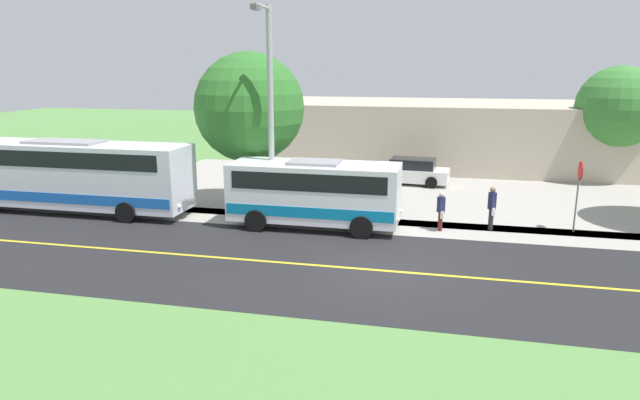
{
  "coord_description": "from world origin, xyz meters",
  "views": [
    {
      "loc": [
        17.1,
        1.77,
        6.54
      ],
      "look_at": [
        -3.5,
        -2.89,
        1.4
      ],
      "focal_mm": 31.14,
      "sensor_mm": 36.0,
      "label": 1
    }
  ],
  "objects_px": {
    "parked_car_near": "(410,172)",
    "commercial_building": "(449,133)",
    "stop_sign": "(579,184)",
    "tree_lot_edge": "(619,108)",
    "transit_bus_rear": "(68,173)",
    "shuttle_bus_front": "(315,191)",
    "tree_curbside": "(249,108)",
    "pedestrian_waiting": "(441,210)",
    "pedestrian_with_bags": "(492,207)",
    "street_light_pole": "(270,107)"
  },
  "relations": [
    {
      "from": "transit_bus_rear",
      "to": "tree_curbside",
      "type": "relative_size",
      "value": 1.62
    },
    {
      "from": "transit_bus_rear",
      "to": "tree_lot_edge",
      "type": "bearing_deg",
      "value": 116.25
    },
    {
      "from": "transit_bus_rear",
      "to": "street_light_pole",
      "type": "xyz_separation_m",
      "value": [
        -0.36,
        9.56,
        3.07
      ]
    },
    {
      "from": "parked_car_near",
      "to": "commercial_building",
      "type": "xyz_separation_m",
      "value": [
        -7.3,
        2.06,
        1.38
      ]
    },
    {
      "from": "pedestrian_waiting",
      "to": "street_light_pole",
      "type": "distance_m",
      "value": 8.14
    },
    {
      "from": "shuttle_bus_front",
      "to": "pedestrian_with_bags",
      "type": "distance_m",
      "value": 7.25
    },
    {
      "from": "pedestrian_with_bags",
      "to": "pedestrian_waiting",
      "type": "bearing_deg",
      "value": -73.53
    },
    {
      "from": "pedestrian_with_bags",
      "to": "street_light_pole",
      "type": "distance_m",
      "value": 9.93
    },
    {
      "from": "tree_curbside",
      "to": "tree_lot_edge",
      "type": "xyz_separation_m",
      "value": [
        -10.0,
        18.34,
        -0.42
      ]
    },
    {
      "from": "shuttle_bus_front",
      "to": "tree_curbside",
      "type": "xyz_separation_m",
      "value": [
        -2.9,
        -3.77,
        3.1
      ]
    },
    {
      "from": "tree_curbside",
      "to": "parked_car_near",
      "type": "bearing_deg",
      "value": 133.51
    },
    {
      "from": "pedestrian_waiting",
      "to": "stop_sign",
      "type": "bearing_deg",
      "value": 100.45
    },
    {
      "from": "tree_lot_edge",
      "to": "tree_curbside",
      "type": "bearing_deg",
      "value": -61.4
    },
    {
      "from": "shuttle_bus_front",
      "to": "pedestrian_waiting",
      "type": "bearing_deg",
      "value": 96.96
    },
    {
      "from": "pedestrian_with_bags",
      "to": "pedestrian_waiting",
      "type": "relative_size",
      "value": 1.11
    },
    {
      "from": "transit_bus_rear",
      "to": "stop_sign",
      "type": "xyz_separation_m",
      "value": [
        -1.57,
        21.91,
        0.17
      ]
    },
    {
      "from": "street_light_pole",
      "to": "pedestrian_waiting",
      "type": "bearing_deg",
      "value": 91.94
    },
    {
      "from": "stop_sign",
      "to": "pedestrian_waiting",
      "type": "bearing_deg",
      "value": -79.55
    },
    {
      "from": "tree_curbside",
      "to": "commercial_building",
      "type": "xyz_separation_m",
      "value": [
        -14.0,
        9.12,
        -2.57
      ]
    },
    {
      "from": "transit_bus_rear",
      "to": "stop_sign",
      "type": "distance_m",
      "value": 21.97
    },
    {
      "from": "pedestrian_waiting",
      "to": "street_light_pole",
      "type": "relative_size",
      "value": 0.18
    },
    {
      "from": "street_light_pole",
      "to": "tree_curbside",
      "type": "relative_size",
      "value": 1.24
    },
    {
      "from": "pedestrian_waiting",
      "to": "stop_sign",
      "type": "relative_size",
      "value": 0.55
    },
    {
      "from": "commercial_building",
      "to": "tree_curbside",
      "type": "bearing_deg",
      "value": -33.07
    },
    {
      "from": "stop_sign",
      "to": "street_light_pole",
      "type": "height_order",
      "value": "street_light_pole"
    },
    {
      "from": "pedestrian_waiting",
      "to": "tree_curbside",
      "type": "height_order",
      "value": "tree_curbside"
    },
    {
      "from": "transit_bus_rear",
      "to": "tree_lot_edge",
      "type": "relative_size",
      "value": 1.77
    },
    {
      "from": "street_light_pole",
      "to": "tree_curbside",
      "type": "height_order",
      "value": "street_light_pole"
    },
    {
      "from": "transit_bus_rear",
      "to": "pedestrian_with_bags",
      "type": "xyz_separation_m",
      "value": [
        -1.2,
        18.66,
        -0.83
      ]
    },
    {
      "from": "tree_curbside",
      "to": "shuttle_bus_front",
      "type": "bearing_deg",
      "value": 52.45
    },
    {
      "from": "parked_car_near",
      "to": "tree_lot_edge",
      "type": "height_order",
      "value": "tree_lot_edge"
    },
    {
      "from": "stop_sign",
      "to": "tree_lot_edge",
      "type": "xyz_separation_m",
      "value": [
        -11.3,
        4.19,
        2.25
      ]
    },
    {
      "from": "pedestrian_waiting",
      "to": "parked_car_near",
      "type": "xyz_separation_m",
      "value": [
        -8.97,
        -1.82,
        -0.16
      ]
    },
    {
      "from": "stop_sign",
      "to": "commercial_building",
      "type": "relative_size",
      "value": 0.12
    },
    {
      "from": "stop_sign",
      "to": "tree_curbside",
      "type": "bearing_deg",
      "value": -95.25
    },
    {
      "from": "parked_car_near",
      "to": "tree_lot_edge",
      "type": "xyz_separation_m",
      "value": [
        -3.3,
        11.29,
        3.53
      ]
    },
    {
      "from": "transit_bus_rear",
      "to": "commercial_building",
      "type": "xyz_separation_m",
      "value": [
        -16.87,
        16.88,
        0.28
      ]
    },
    {
      "from": "stop_sign",
      "to": "street_light_pole",
      "type": "bearing_deg",
      "value": -84.4
    },
    {
      "from": "tree_lot_edge",
      "to": "pedestrian_with_bags",
      "type": "bearing_deg",
      "value": -32.54
    },
    {
      "from": "shuttle_bus_front",
      "to": "parked_car_near",
      "type": "bearing_deg",
      "value": 161.09
    },
    {
      "from": "street_light_pole",
      "to": "tree_lot_edge",
      "type": "relative_size",
      "value": 1.36
    },
    {
      "from": "shuttle_bus_front",
      "to": "street_light_pole",
      "type": "xyz_separation_m",
      "value": [
        -0.38,
        -1.97,
        3.32
      ]
    },
    {
      "from": "commercial_building",
      "to": "tree_lot_edge",
      "type": "bearing_deg",
      "value": 66.56
    },
    {
      "from": "pedestrian_with_bags",
      "to": "parked_car_near",
      "type": "bearing_deg",
      "value": -155.38
    },
    {
      "from": "stop_sign",
      "to": "commercial_building",
      "type": "height_order",
      "value": "commercial_building"
    },
    {
      "from": "parked_car_near",
      "to": "shuttle_bus_front",
      "type": "bearing_deg",
      "value": -18.91
    },
    {
      "from": "stop_sign",
      "to": "tree_lot_edge",
      "type": "relative_size",
      "value": 0.44
    },
    {
      "from": "stop_sign",
      "to": "parked_car_near",
      "type": "relative_size",
      "value": 0.63
    },
    {
      "from": "shuttle_bus_front",
      "to": "street_light_pole",
      "type": "distance_m",
      "value": 3.88
    },
    {
      "from": "stop_sign",
      "to": "parked_car_near",
      "type": "distance_m",
      "value": 10.77
    }
  ]
}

